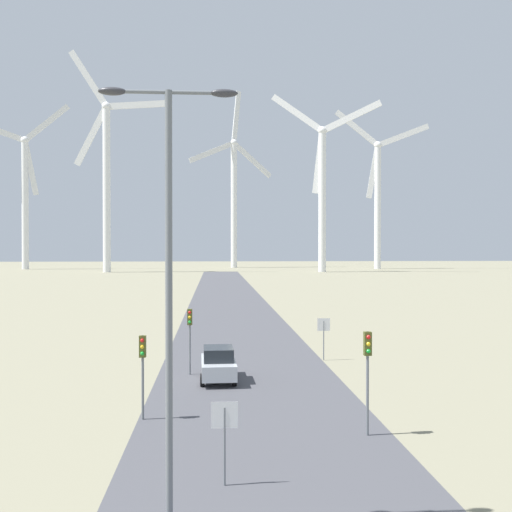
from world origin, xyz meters
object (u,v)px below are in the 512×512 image
Objects in this scene: stop_sign_far at (324,331)px; traffic_light_post_near_left at (143,358)px; wind_turbine_left at (107,171)px; traffic_light_post_mid_left at (190,326)px; wind_turbine_far_left at (25,189)px; car_approaching at (218,364)px; wind_turbine_right at (322,184)px; streetlamp at (169,259)px; traffic_light_post_near_right at (368,360)px; wind_turbine_center at (234,191)px; wind_turbine_far_right at (378,192)px; stop_sign_near at (224,427)px.

traffic_light_post_near_left reaches higher than stop_sign_far.
stop_sign_far is at bearing -74.59° from wind_turbine_left.
stop_sign_far is 0.77× the size of traffic_light_post_near_left.
wind_turbine_far_left is (-60.89, 168.05, 23.58)m from traffic_light_post_mid_left.
car_approaching is 146.88m from wind_turbine_right.
streetlamp is 0.21× the size of wind_turbine_right.
car_approaching is (-6.72, -5.41, -0.96)m from stop_sign_far.
wind_turbine_center is at bearing 89.67° from traffic_light_post_near_right.
wind_turbine_far_right is at bearing 71.13° from traffic_light_post_mid_left.
traffic_light_post_near_right is at bearing -57.77° from traffic_light_post_mid_left.
wind_turbine_far_right reaches higher than streetlamp.
wind_turbine_left is 62.76m from wind_turbine_right.
stop_sign_far is 0.05× the size of wind_turbine_far_left.
stop_sign_far is 0.65× the size of car_approaching.
stop_sign_near is 163.24m from wind_turbine_left.
wind_turbine_far_right reaches higher than traffic_light_post_mid_left.
stop_sign_near is at bearing -91.93° from wind_turbine_center.
streetlamp is 11.09m from traffic_light_post_near_left.
traffic_light_post_near_right is at bearing -94.14° from stop_sign_far.
car_approaching is at bearing -102.47° from wind_turbine_right.
stop_sign_near is 0.04× the size of wind_turbine_left.
streetlamp reaches higher than traffic_light_post_near_right.
streetlamp reaches higher than traffic_light_post_near_left.
traffic_light_post_near_left reaches higher than stop_sign_near.
wind_turbine_center reaches higher than stop_sign_near.
traffic_light_post_near_left is 0.94× the size of traffic_light_post_mid_left.
traffic_light_post_near_right is 0.07× the size of wind_turbine_right.
streetlamp is at bearing -94.46° from car_approaching.
wind_turbine_center is 47.96m from wind_turbine_right.
wind_turbine_far_right is at bearing 46.62° from wind_turbine_right.
traffic_light_post_mid_left is at bearing -78.15° from wind_turbine_left.
traffic_light_post_near_left is 0.06× the size of wind_turbine_center.
wind_turbine_left reaches higher than wind_turbine_far_left.
traffic_light_post_near_right is 0.95× the size of car_approaching.
car_approaching is (1.59, -1.68, -1.81)m from traffic_light_post_mid_left.
wind_turbine_far_right is at bearing 73.41° from stop_sign_far.
stop_sign_near is 160.42m from wind_turbine_right.
traffic_light_post_near_right reaches higher than traffic_light_post_near_left.
traffic_light_post_mid_left is 180.29m from wind_turbine_far_left.
stop_sign_near is at bearing -78.72° from wind_turbine_left.
car_approaching is (3.19, 7.03, -1.66)m from traffic_light_post_near_left.
traffic_light_post_near_left is (-9.90, -12.44, 0.70)m from stop_sign_far.
wind_turbine_far_left reaches higher than car_approaching.
traffic_light_post_near_right is 0.06× the size of wind_turbine_left.
wind_turbine_far_right is (117.07, -3.68, -0.49)m from wind_turbine_far_left.
streetlamp is at bearing -71.87° from wind_turbine_far_left.
wind_turbine_right is (32.58, 158.43, 18.83)m from streetlamp.
wind_turbine_far_left is 1.03× the size of wind_turbine_far_right.
car_approaching is 182.64m from wind_turbine_far_left.
streetlamp is 3.00× the size of traffic_light_post_mid_left.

